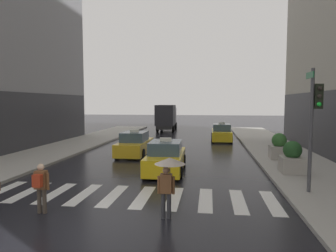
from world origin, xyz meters
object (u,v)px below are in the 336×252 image
(taxi_lead, at_px, (166,158))
(planter_near_corner, at_px, (292,158))
(box_truck, at_px, (166,117))
(planter_mid_block, at_px, (279,147))
(taxi_second, at_px, (135,145))
(pedestrian_with_umbrella, at_px, (169,171))
(traffic_light_pole, at_px, (314,113))
(pedestrian_with_backpack, at_px, (41,184))
(taxi_third, at_px, (222,133))

(taxi_lead, distance_m, planter_near_corner, 6.36)
(box_truck, bearing_deg, planter_mid_block, -62.59)
(taxi_second, xyz_separation_m, pedestrian_with_umbrella, (3.88, -11.00, 0.79))
(traffic_light_pole, relative_size, planter_mid_block, 3.00)
(taxi_lead, relative_size, planter_mid_block, 2.86)
(box_truck, distance_m, planter_near_corner, 24.72)
(pedestrian_with_backpack, xyz_separation_m, planter_mid_block, (9.76, 10.27, -0.10))
(taxi_second, relative_size, planter_near_corner, 2.84)
(pedestrian_with_umbrella, distance_m, planter_mid_block, 11.57)
(taxi_third, xyz_separation_m, box_truck, (-6.67, 9.38, 1.13))
(taxi_third, bearing_deg, traffic_light_pole, -80.38)
(taxi_lead, bearing_deg, pedestrian_with_umbrella, -80.91)
(traffic_light_pole, distance_m, pedestrian_with_umbrella, 6.31)
(box_truck, bearing_deg, pedestrian_with_backpack, -89.89)
(taxi_lead, xyz_separation_m, box_truck, (-3.23, 22.70, 1.13))
(taxi_third, height_order, planter_near_corner, taxi_third)
(box_truck, xyz_separation_m, planter_near_corner, (9.59, -22.76, -0.98))
(taxi_second, height_order, planter_mid_block, taxi_second)
(taxi_lead, relative_size, box_truck, 0.60)
(planter_near_corner, bearing_deg, box_truck, 112.85)
(taxi_second, xyz_separation_m, planter_near_corner, (9.22, -4.70, 0.15))
(taxi_lead, xyz_separation_m, pedestrian_with_umbrella, (1.02, -6.36, 0.79))
(taxi_lead, bearing_deg, planter_mid_block, 29.79)
(traffic_light_pole, height_order, taxi_second, traffic_light_pole)
(planter_mid_block, bearing_deg, planter_near_corner, -93.32)
(traffic_light_pole, xyz_separation_m, pedestrian_with_umbrella, (-5.23, -3.08, -1.74))
(traffic_light_pole, bearing_deg, taxi_lead, 152.29)
(traffic_light_pole, distance_m, taxi_second, 12.33)
(taxi_lead, bearing_deg, box_truck, 98.11)
(taxi_third, bearing_deg, taxi_lead, -104.47)
(box_truck, bearing_deg, taxi_lead, -81.89)
(taxi_second, distance_m, pedestrian_with_umbrella, 11.69)
(pedestrian_with_umbrella, bearing_deg, taxi_lead, 99.09)
(box_truck, height_order, planter_mid_block, box_truck)
(taxi_third, bearing_deg, planter_mid_block, -71.77)
(taxi_third, xyz_separation_m, planter_near_corner, (2.92, -13.38, 0.15))
(taxi_lead, relative_size, planter_near_corner, 2.86)
(pedestrian_with_backpack, bearing_deg, planter_near_corner, 34.02)
(pedestrian_with_umbrella, xyz_separation_m, planter_mid_block, (5.56, 10.13, -0.64))
(pedestrian_with_backpack, bearing_deg, taxi_third, 71.54)
(taxi_second, bearing_deg, planter_mid_block, -5.26)
(taxi_lead, relative_size, pedestrian_with_backpack, 2.78)
(box_truck, relative_size, planter_near_corner, 4.77)
(traffic_light_pole, relative_size, pedestrian_with_backpack, 2.91)
(traffic_light_pole, bearing_deg, planter_mid_block, 87.30)
(pedestrian_with_umbrella, xyz_separation_m, planter_near_corner, (5.34, 6.29, -0.64))
(traffic_light_pole, height_order, pedestrian_with_backpack, traffic_light_pole)
(box_truck, xyz_separation_m, planter_mid_block, (9.82, -18.93, -0.98))
(traffic_light_pole, bearing_deg, planter_near_corner, 88.03)
(taxi_second, bearing_deg, box_truck, 91.19)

